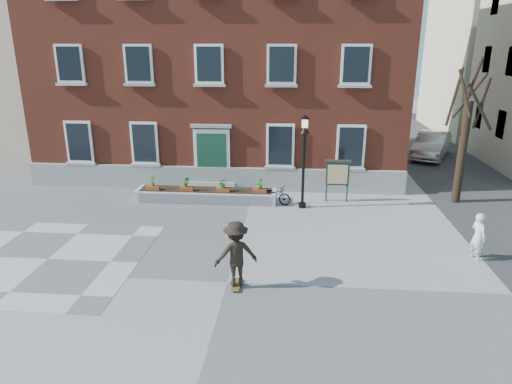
# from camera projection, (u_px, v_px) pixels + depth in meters

# --- Properties ---
(ground) EXTENTS (100.00, 100.00, 0.00)m
(ground) POSITION_uv_depth(u_px,v_px,m) (227.00, 282.00, 13.29)
(ground) COLOR gray
(ground) RESTS_ON ground
(checker_patch) EXTENTS (6.00, 6.00, 0.01)m
(checker_patch) POSITION_uv_depth(u_px,v_px,m) (48.00, 259.00, 14.73)
(checker_patch) COLOR #5E5E60
(checker_patch) RESTS_ON ground
(distant_building) EXTENTS (10.00, 12.00, 13.00)m
(distant_building) POSITION_uv_depth(u_px,v_px,m) (11.00, 47.00, 31.73)
(distant_building) COLOR beige
(distant_building) RESTS_ON ground
(bicycle) EXTENTS (1.67, 1.07, 0.83)m
(bicycle) POSITION_uv_depth(u_px,v_px,m) (274.00, 194.00, 19.80)
(bicycle) COLOR black
(bicycle) RESTS_ON ground
(parked_car) EXTENTS (3.50, 5.00, 1.56)m
(parked_car) POSITION_uv_depth(u_px,v_px,m) (432.00, 145.00, 27.83)
(parked_car) COLOR silver
(parked_car) RESTS_ON ground
(bystander) EXTENTS (0.56, 0.67, 1.57)m
(bystander) POSITION_uv_depth(u_px,v_px,m) (478.00, 236.00, 14.53)
(bystander) COLOR white
(bystander) RESTS_ON ground
(brick_building) EXTENTS (18.40, 10.85, 12.60)m
(brick_building) POSITION_uv_depth(u_px,v_px,m) (226.00, 51.00, 24.78)
(brick_building) COLOR brown
(brick_building) RESTS_ON ground
(planter_assembly) EXTENTS (6.20, 1.12, 1.15)m
(planter_assembly) POSITION_uv_depth(u_px,v_px,m) (206.00, 194.00, 20.17)
(planter_assembly) COLOR silver
(planter_assembly) RESTS_ON ground
(bare_tree) EXTENTS (1.83, 1.83, 6.16)m
(bare_tree) POSITION_uv_depth(u_px,v_px,m) (464.00, 139.00, 19.30)
(bare_tree) COLOR black
(bare_tree) RESTS_ON ground
(lamp_post) EXTENTS (0.40, 0.40, 3.93)m
(lamp_post) POSITION_uv_depth(u_px,v_px,m) (304.00, 149.00, 18.67)
(lamp_post) COLOR black
(lamp_post) RESTS_ON ground
(notice_board) EXTENTS (1.10, 0.16, 1.87)m
(notice_board) POSITION_uv_depth(u_px,v_px,m) (338.00, 174.00, 19.83)
(notice_board) COLOR #1B372A
(notice_board) RESTS_ON ground
(skateboarder) EXTENTS (1.40, 1.10, 1.99)m
(skateboarder) POSITION_uv_depth(u_px,v_px,m) (236.00, 254.00, 12.75)
(skateboarder) COLOR brown
(skateboarder) RESTS_ON ground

